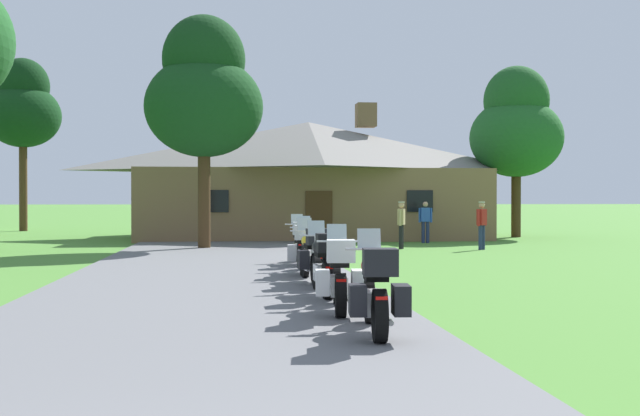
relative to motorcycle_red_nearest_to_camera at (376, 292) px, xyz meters
name	(u,v)px	position (x,y,z in m)	size (l,w,h in m)	color
ground_plane	(216,259)	(-2.23, 13.39, -0.61)	(500.00, 500.00, 0.00)	#4C8433
asphalt_driveway	(215,264)	(-2.23, 11.39, -0.58)	(6.40, 80.00, 0.06)	slate
motorcycle_red_nearest_to_camera	(376,292)	(0.00, 0.00, 0.00)	(0.83, 2.08, 1.30)	black
motorcycle_black_second_in_row	(339,276)	(-0.18, 1.99, 0.00)	(0.84, 2.08, 1.30)	black
motorcycle_black_third_in_row	(323,264)	(-0.17, 4.13, 0.01)	(0.66, 2.08, 1.30)	black
motorcycle_yellow_fourth_in_row	(312,256)	(-0.14, 6.23, 0.00)	(0.79, 2.08, 1.30)	black
motorcycle_blue_fifth_in_row	(304,249)	(-0.14, 8.17, 0.00)	(0.83, 2.08, 1.30)	black
motorcycle_yellow_farthest_in_row	(299,243)	(-0.02, 10.68, 0.01)	(0.66, 2.08, 1.30)	black
stone_lodge	(308,178)	(1.78, 26.28, 2.14)	(15.95, 9.20, 6.24)	brown
bystander_blue_shirt_near_lodge	(425,220)	(5.98, 20.97, 0.32)	(0.55, 0.27, 1.67)	navy
bystander_tan_shirt_beside_signpost	(401,222)	(4.20, 17.42, 0.34)	(0.34, 0.51, 1.69)	black
bystander_red_shirt_by_tree	(482,223)	(6.89, 16.64, 0.34)	(0.42, 0.41, 1.69)	navy
tree_right_of_lodge	(516,127)	(11.39, 25.25, 4.51)	(4.30, 4.30, 7.96)	#422D19
tree_by_lodge_front	(204,93)	(-2.74, 18.05, 4.87)	(4.16, 4.16, 8.23)	#422D19
tree_left_far	(23,108)	(-13.25, 34.99, 6.22)	(4.11, 4.11, 9.57)	#422D19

